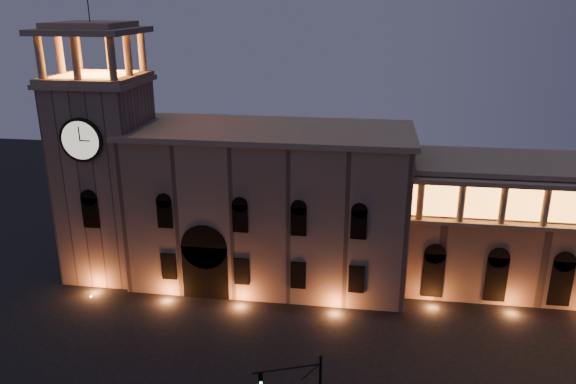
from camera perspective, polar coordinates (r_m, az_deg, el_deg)
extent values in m
cube|color=#866B57|center=(62.80, -1.84, -1.62)|extent=(30.00, 12.00, 17.00)
cube|color=gray|center=(60.26, -1.93, 6.24)|extent=(30.80, 12.80, 0.60)
cube|color=black|center=(61.52, -8.24, -7.88)|extent=(5.00, 1.40, 6.00)
cylinder|color=black|center=(60.23, -8.38, -5.33)|extent=(5.00, 1.40, 5.00)
cube|color=orange|center=(61.44, -8.29, -8.13)|extent=(4.20, 0.20, 5.00)
cube|color=#866B57|center=(66.75, -17.86, 0.98)|extent=(9.00, 9.00, 22.00)
cube|color=gray|center=(64.34, -18.88, 10.55)|extent=(9.80, 9.80, 0.50)
cylinder|color=black|center=(61.21, -20.29, 4.97)|extent=(4.60, 0.35, 4.60)
cylinder|color=beige|center=(61.09, -20.35, 4.94)|extent=(4.00, 0.12, 4.00)
cube|color=gray|center=(64.28, -18.93, 10.99)|extent=(9.40, 9.40, 0.50)
cube|color=orange|center=(64.24, -18.96, 11.25)|extent=(6.80, 6.80, 0.15)
cylinder|color=gray|center=(62.59, -23.91, 12.38)|extent=(0.76, 0.76, 4.20)
cylinder|color=gray|center=(60.69, -20.79, 12.60)|extent=(0.76, 0.76, 4.20)
cylinder|color=gray|center=(58.97, -17.47, 12.80)|extent=(0.76, 0.76, 4.20)
cylinder|color=gray|center=(69.15, -20.60, 13.27)|extent=(0.76, 0.76, 4.20)
cylinder|color=gray|center=(67.43, -17.68, 13.46)|extent=(0.76, 0.76, 4.20)
cylinder|color=gray|center=(65.88, -14.62, 13.62)|extent=(0.76, 0.76, 4.20)
cylinder|color=gray|center=(65.84, -22.17, 12.86)|extent=(0.76, 0.76, 4.20)
cylinder|color=gray|center=(62.40, -15.96, 13.24)|extent=(0.76, 0.76, 4.20)
cube|color=gray|center=(63.87, -19.39, 15.19)|extent=(9.80, 9.80, 0.60)
cube|color=gray|center=(63.84, -19.45, 15.73)|extent=(7.50, 7.50, 0.60)
cylinder|color=black|center=(63.79, -19.69, 17.78)|extent=(0.10, 0.10, 4.00)
cylinder|color=gray|center=(57.86, 13.30, -0.82)|extent=(0.70, 0.70, 4.00)
cylinder|color=gray|center=(58.37, 17.21, -1.00)|extent=(0.70, 0.70, 4.00)
cylinder|color=gray|center=(59.15, 21.03, -1.17)|extent=(0.70, 0.70, 4.00)
cylinder|color=gray|center=(60.19, 24.73, -1.33)|extent=(0.70, 0.70, 4.00)
sphere|color=black|center=(40.95, 3.35, -16.38)|extent=(0.27, 0.27, 0.27)
cylinder|color=black|center=(40.80, -0.14, -17.51)|extent=(4.61, 1.84, 0.12)
cube|color=black|center=(40.82, -2.82, -18.37)|extent=(0.37, 0.36, 0.83)
cylinder|color=#0CE53F|center=(40.87, -2.77, -18.81)|extent=(0.19, 0.14, 0.18)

